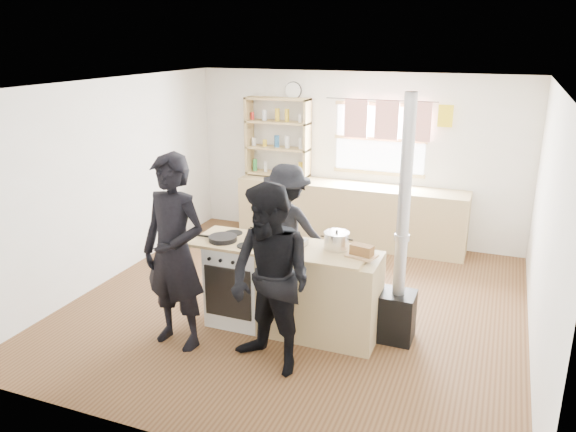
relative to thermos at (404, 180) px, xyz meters
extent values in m
cube|color=brown|center=(-0.78, -2.22, -1.05)|extent=(5.00, 5.00, 0.01)
cube|color=tan|center=(-0.78, 0.00, -0.59)|extent=(3.40, 0.55, 0.90)
cube|color=tan|center=(-1.98, 0.12, -0.11)|extent=(1.00, 0.28, 0.03)
cube|color=tan|center=(-1.98, 0.12, 0.29)|extent=(1.00, 0.28, 0.03)
cube|color=tan|center=(-1.98, 0.12, 0.69)|extent=(1.00, 0.28, 0.03)
cube|color=tan|center=(-1.98, 0.12, 1.04)|extent=(1.00, 0.28, 0.03)
cube|color=tan|center=(-2.46, 0.12, 0.46)|extent=(0.04, 0.28, 1.20)
cube|color=tan|center=(-1.50, 0.12, 0.46)|extent=(0.04, 0.28, 1.20)
cylinder|color=silver|center=(0.00, 0.00, 0.00)|extent=(0.10, 0.10, 0.29)
cube|color=white|center=(-1.23, -2.77, -0.59)|extent=(0.60, 0.60, 0.90)
cube|color=tan|center=(-0.33, -2.77, -0.59)|extent=(1.20, 0.60, 0.90)
cube|color=tan|center=(-0.78, -2.77, -0.13)|extent=(1.84, 0.64, 0.03)
cylinder|color=black|center=(-1.38, -2.86, -0.09)|extent=(0.30, 0.30, 0.05)
cylinder|color=#2A541D|center=(-1.38, -2.86, -0.07)|extent=(0.27, 0.27, 0.02)
cube|color=silver|center=(-0.70, -2.77, -0.08)|extent=(0.40, 0.33, 0.06)
cube|color=brown|center=(-0.70, -2.77, -0.06)|extent=(0.34, 0.28, 0.02)
cylinder|color=#BBBBBE|center=(-1.03, -2.63, -0.04)|extent=(0.21, 0.21, 0.14)
cylinder|color=#BBBBBE|center=(-1.03, -2.63, 0.03)|extent=(0.21, 0.21, 0.01)
sphere|color=black|center=(-1.03, -2.63, 0.05)|extent=(0.03, 0.03, 0.03)
cylinder|color=silver|center=(-0.20, -2.66, -0.03)|extent=(0.25, 0.25, 0.16)
cylinder|color=silver|center=(-0.20, -2.66, 0.06)|extent=(0.26, 0.26, 0.01)
sphere|color=black|center=(-0.20, -2.66, 0.07)|extent=(0.03, 0.03, 0.03)
cube|color=tan|center=(0.09, -2.77, -0.10)|extent=(0.32, 0.26, 0.02)
cube|color=olive|center=(0.09, -2.77, -0.04)|extent=(0.24, 0.16, 0.10)
cube|color=black|center=(0.43, -2.58, -0.79)|extent=(0.35, 0.35, 0.51)
cylinder|color=#ADADB2|center=(0.43, -2.58, 0.46)|extent=(0.12, 0.12, 1.99)
imported|color=black|center=(-1.60, -3.45, -0.07)|extent=(0.77, 0.56, 1.95)
imported|color=black|center=(-0.56, -3.52, -0.16)|extent=(1.05, 0.94, 1.77)
imported|color=black|center=(-1.03, -1.90, -0.25)|extent=(1.03, 0.61, 1.58)
camera|label=1|loc=(1.26, -7.76, 1.93)|focal=35.00mm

